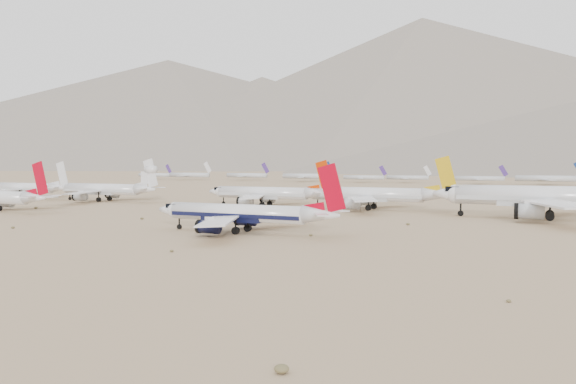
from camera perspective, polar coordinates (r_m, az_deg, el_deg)
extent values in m
plane|color=#947856|center=(127.49, -8.16, -3.95)|extent=(7000.00, 7000.00, 0.00)
cylinder|color=white|center=(123.43, -5.27, -2.11)|extent=(32.31, 3.82, 3.82)
cube|color=#0E1133|center=(123.47, -5.27, -2.33)|extent=(31.67, 3.88, 0.86)
sphere|color=white|center=(132.27, -11.34, -1.81)|extent=(3.82, 3.82, 3.82)
cube|color=black|center=(132.52, -11.54, -1.35)|extent=(2.67, 2.48, 0.95)
cone|color=white|center=(114.71, 3.39, -2.35)|extent=(8.08, 3.82, 3.82)
cube|color=white|center=(112.55, -7.07, -2.96)|extent=(12.48, 19.67, 0.60)
cube|color=white|center=(110.65, 3.44, -2.30)|extent=(5.13, 6.71, 0.23)
cylinder|color=#0E1133|center=(117.87, -7.97, -3.54)|extent=(4.49, 2.75, 2.75)
cube|color=white|center=(132.23, -1.86, -2.05)|extent=(12.48, 19.67, 0.60)
cube|color=white|center=(117.57, 4.77, -1.99)|extent=(5.13, 6.71, 0.23)
cylinder|color=#0E1133|center=(131.41, -4.20, -2.84)|extent=(4.49, 2.75, 2.75)
cube|color=#B60016|center=(113.52, 4.45, 0.41)|extent=(6.12, 0.31, 10.09)
cylinder|color=black|center=(132.08, -10.99, -3.48)|extent=(1.15, 0.48, 1.15)
cylinder|color=black|center=(120.83, -5.35, -3.93)|extent=(1.60, 0.95, 1.60)
cylinder|color=black|center=(125.45, -4.12, -3.67)|extent=(1.60, 0.95, 1.60)
cone|color=white|center=(183.84, -24.32, -0.53)|extent=(8.33, 3.99, 3.99)
cube|color=white|center=(180.10, -24.91, -0.45)|extent=(5.29, 6.91, 0.24)
cube|color=white|center=(205.17, -25.12, -0.49)|extent=(12.86, 20.27, 0.62)
cube|color=white|center=(185.13, -23.10, -0.33)|extent=(5.29, 6.91, 0.24)
cylinder|color=silver|center=(206.50, -26.64, -1.00)|extent=(4.63, 2.88, 2.88)
cube|color=#B60016|center=(181.86, -23.88, 1.26)|extent=(6.31, 0.32, 10.40)
cylinder|color=white|center=(166.86, 24.45, -0.37)|extent=(45.51, 5.52, 5.52)
cube|color=silver|center=(166.90, 24.44, -0.60)|extent=(44.60, 5.60, 1.24)
sphere|color=white|center=(168.57, 16.69, -0.19)|extent=(5.52, 5.52, 5.52)
cube|color=black|center=(168.61, 16.42, 0.33)|extent=(3.86, 3.59, 1.38)
cube|color=white|center=(150.93, 25.72, -1.09)|extent=(17.58, 27.70, 0.85)
cylinder|color=silver|center=(155.90, 23.46, -1.84)|extent=(6.32, 3.97, 3.97)
cube|color=white|center=(182.93, 25.58, -0.42)|extent=(17.58, 27.70, 0.85)
cylinder|color=silver|center=(178.34, 23.64, -1.26)|extent=(6.32, 3.97, 3.97)
cylinder|color=black|center=(168.76, 17.13, -2.07)|extent=(1.65, 0.69, 1.65)
cylinder|color=black|center=(163.37, 25.06, -2.27)|extent=(2.32, 1.38, 2.32)
cylinder|color=black|center=(171.06, 25.06, -2.04)|extent=(2.32, 1.38, 2.32)
cylinder|color=white|center=(184.50, 8.00, -0.21)|extent=(36.62, 4.45, 4.45)
cube|color=silver|center=(184.54, 7.99, -0.38)|extent=(35.89, 4.52, 1.00)
sphere|color=white|center=(190.63, 2.72, -0.08)|extent=(4.45, 4.45, 4.45)
cube|color=black|center=(190.82, 2.54, 0.29)|extent=(3.12, 2.89, 1.11)
cone|color=white|center=(179.23, 14.94, -0.27)|extent=(9.16, 4.45, 4.45)
cube|color=white|center=(171.41, 7.64, -0.71)|extent=(14.14, 22.29, 0.69)
cube|color=white|center=(174.74, 15.27, -0.17)|extent=(5.81, 7.60, 0.27)
cylinder|color=silver|center=(176.68, 6.50, -1.25)|extent=(5.09, 3.20, 3.20)
cube|color=white|center=(196.16, 9.88, -0.26)|extent=(14.14, 22.29, 0.69)
cube|color=white|center=(183.07, 15.72, -0.04)|extent=(5.81, 7.60, 0.27)
cylinder|color=silver|center=(193.92, 8.19, -0.88)|extent=(5.09, 3.20, 3.20)
cube|color=gold|center=(178.57, 15.77, 1.74)|extent=(6.94, 0.36, 11.44)
cylinder|color=black|center=(190.50, 3.03, -1.43)|extent=(1.34, 0.56, 1.34)
cylinder|color=black|center=(181.37, 8.16, -1.59)|extent=(1.87, 1.11, 1.87)
cylinder|color=black|center=(187.33, 8.71, -1.45)|extent=(1.87, 1.11, 1.87)
cylinder|color=white|center=(197.55, -2.63, -0.07)|extent=(33.99, 4.15, 4.15)
cube|color=silver|center=(197.58, -2.63, -0.22)|extent=(33.31, 4.22, 0.93)
sphere|color=white|center=(205.95, -6.82, 0.03)|extent=(4.15, 4.15, 4.15)
cube|color=black|center=(206.22, -6.97, 0.35)|extent=(2.91, 2.70, 1.04)
cone|color=white|center=(188.76, 3.04, -0.12)|extent=(8.50, 4.15, 4.15)
cube|color=white|center=(185.80, -3.62, -0.50)|extent=(13.13, 20.68, 0.64)
cube|color=white|center=(184.48, 3.06, -0.03)|extent=(5.39, 7.05, 0.25)
cylinder|color=silver|center=(191.21, -4.29, -0.96)|extent=(4.72, 2.99, 2.99)
cube|color=white|center=(207.15, -0.45, -0.13)|extent=(13.13, 20.68, 0.64)
cube|color=white|center=(191.78, 3.93, 0.08)|extent=(5.39, 7.05, 0.25)
cylinder|color=silver|center=(206.04, -2.01, -0.67)|extent=(4.72, 2.99, 2.99)
cube|color=#CD2F00|center=(187.67, 3.71, 1.66)|extent=(6.44, 0.33, 10.61)
cylinder|color=black|center=(205.66, -6.57, -1.13)|extent=(1.25, 0.52, 1.25)
cylinder|color=black|center=(194.58, -2.65, -1.27)|extent=(1.74, 1.04, 1.74)
cylinder|color=black|center=(199.74, -1.88, -1.16)|extent=(1.74, 1.04, 1.74)
cylinder|color=white|center=(234.79, -18.46, 0.30)|extent=(35.73, 4.28, 4.28)
cube|color=silver|center=(234.81, -18.46, 0.17)|extent=(35.01, 4.34, 0.96)
sphere|color=white|center=(247.39, -21.47, 0.37)|extent=(4.28, 4.28, 4.28)
cube|color=black|center=(247.80, -21.58, 0.65)|extent=(2.99, 2.78, 1.07)
cone|color=white|center=(220.21, -14.28, 0.27)|extent=(8.93, 4.28, 4.28)
cube|color=white|center=(223.91, -20.15, -0.05)|extent=(13.80, 21.74, 0.67)
cube|color=white|center=(215.90, -14.61, 0.36)|extent=(5.67, 7.42, 0.26)
cylinder|color=silver|center=(230.01, -20.31, -0.46)|extent=(4.96, 3.08, 3.08)
cube|color=white|center=(242.28, -15.94, 0.24)|extent=(13.80, 21.74, 0.67)
cube|color=white|center=(222.31, -13.26, 0.45)|extent=(5.67, 7.42, 0.26)
cylinder|color=silver|center=(242.72, -17.36, -0.23)|extent=(4.96, 3.08, 3.08)
cube|color=white|center=(218.45, -13.79, 1.88)|extent=(6.77, 0.34, 11.16)
cylinder|color=white|center=(218.27, -13.75, 2.24)|extent=(4.47, 2.77, 2.77)
cylinder|color=black|center=(246.83, -21.28, -0.62)|extent=(1.28, 0.53, 1.28)
cylinder|color=black|center=(231.81, -18.68, -0.73)|extent=(1.80, 1.07, 1.80)
cylinder|color=black|center=(236.17, -17.68, -0.65)|extent=(1.80, 1.07, 1.80)
cylinder|color=white|center=(264.85, -25.33, 0.41)|extent=(33.26, 4.09, 4.09)
cube|color=silver|center=(264.87, -25.33, 0.29)|extent=(32.60, 4.15, 0.92)
cone|color=white|center=(249.39, -22.31, 0.40)|extent=(8.32, 4.09, 4.09)
cube|color=white|center=(255.51, -26.98, 0.12)|extent=(12.85, 20.24, 0.63)
cube|color=white|center=(245.58, -22.71, 0.47)|extent=(5.28, 6.90, 0.25)
cylinder|color=silver|center=(261.22, -26.97, -0.23)|extent=(4.62, 2.94, 2.94)
cube|color=white|center=(270.62, -23.07, 0.35)|extent=(12.85, 20.24, 0.63)
cube|color=white|center=(250.82, -21.41, 0.54)|extent=(5.28, 6.90, 0.25)
cylinder|color=silver|center=(271.70, -24.23, -0.05)|extent=(4.62, 2.94, 2.94)
cube|color=white|center=(247.53, -21.97, 1.72)|extent=(6.30, 0.33, 10.39)
cylinder|color=black|center=(262.15, -25.60, -0.47)|extent=(1.72, 1.02, 1.72)
cylinder|color=black|center=(265.81, -24.65, -0.40)|extent=(1.72, 1.02, 1.72)
cylinder|color=silver|center=(531.49, -13.43, 1.70)|extent=(34.31, 3.39, 3.39)
cube|color=#472B81|center=(521.54, -12.04, 2.33)|extent=(6.83, 0.34, 8.61)
cube|color=silver|center=(524.57, -14.03, 1.62)|extent=(9.04, 15.79, 0.34)
cube|color=silver|center=(538.49, -12.84, 1.67)|extent=(9.04, 15.79, 0.34)
cylinder|color=silver|center=(508.27, -10.00, 1.72)|extent=(41.00, 4.05, 4.05)
cube|color=white|center=(497.38, -8.18, 2.50)|extent=(8.17, 0.41, 10.28)
cube|color=silver|center=(499.62, -10.69, 1.62)|extent=(10.80, 18.87, 0.41)
cube|color=silver|center=(517.01, -9.33, 1.68)|extent=(10.80, 18.87, 0.41)
cylinder|color=silver|center=(491.61, -4.21, 1.71)|extent=(38.91, 3.84, 3.84)
cube|color=#472B81|center=(482.86, -2.32, 2.46)|extent=(7.75, 0.38, 9.76)
cube|color=silver|center=(482.86, -4.79, 1.61)|extent=(10.25, 17.91, 0.38)
cube|color=silver|center=(500.44, -3.65, 1.66)|extent=(10.25, 17.91, 0.38)
cylinder|color=silver|center=(455.71, 1.91, 1.63)|extent=(41.62, 4.11, 4.11)
cube|color=navy|center=(448.30, 4.22, 2.49)|extent=(8.29, 0.41, 10.44)
cube|color=silver|center=(445.83, 1.37, 1.52)|extent=(10.97, 19.16, 0.41)
cube|color=silver|center=(465.65, 2.43, 1.58)|extent=(10.97, 19.16, 0.41)
cylinder|color=silver|center=(437.60, 7.70, 1.49)|extent=(32.30, 3.19, 3.19)
cube|color=#472B81|center=(433.24, 9.63, 2.17)|extent=(6.43, 0.32, 8.10)
cube|color=silver|center=(429.64, 7.37, 1.40)|extent=(8.51, 14.87, 0.32)
cube|color=silver|center=(445.60, 8.02, 1.45)|extent=(8.51, 14.87, 0.32)
cylinder|color=silver|center=(437.30, 12.02, 1.44)|extent=(32.21, 3.18, 3.18)
cube|color=white|center=(434.06, 13.98, 2.12)|extent=(6.42, 0.32, 8.08)
cube|color=silver|center=(429.19, 11.77, 1.36)|extent=(8.49, 14.83, 0.32)
cube|color=silver|center=(445.44, 12.26, 1.41)|extent=(8.49, 14.83, 0.32)
cylinder|color=silver|center=(423.36, 18.87, 1.31)|extent=(33.83, 3.34, 3.34)
cube|color=#472B81|center=(421.87, 21.04, 2.03)|extent=(6.74, 0.33, 8.48)
cube|color=silver|center=(414.67, 18.74, 1.21)|extent=(8.91, 15.57, 0.33)
cube|color=silver|center=(432.07, 18.99, 1.27)|extent=(8.91, 15.57, 0.33)
cylinder|color=silver|center=(424.77, 24.86, 1.25)|extent=(41.67, 4.12, 4.12)
cube|color=silver|center=(414.01, 24.86, 1.13)|extent=(10.98, 19.18, 0.41)
cube|color=silver|center=(435.57, 24.86, 1.21)|extent=(10.98, 19.18, 0.41)
cone|color=slate|center=(2556.27, -25.63, 5.28)|extent=(1456.00, 1456.00, 260.00)
cone|color=slate|center=(2290.57, -12.02, 7.81)|extent=(3024.00, 3024.00, 420.00)
cone|color=slate|center=(1883.91, -2.66, 7.10)|extent=(1800.00, 1800.00, 300.00)
cone|color=slate|center=(1846.67, 13.39, 9.75)|extent=(2444.00, 2444.00, 470.00)
cone|color=slate|center=(1430.76, -7.64, 4.26)|extent=(855.00, 855.00, 95.00)
ellipsoid|color=brown|center=(204.42, -24.23, -1.48)|extent=(1.12, 1.12, 0.62)
ellipsoid|color=brown|center=(146.12, -26.16, -3.24)|extent=(0.84, 0.84, 0.46)
ellipsoid|color=brown|center=(156.95, -14.61, -2.61)|extent=(0.98, 0.98, 0.54)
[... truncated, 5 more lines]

